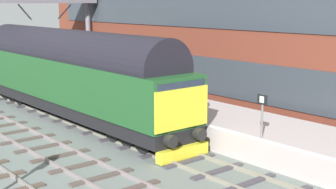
{
  "coord_description": "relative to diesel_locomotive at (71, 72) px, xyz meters",
  "views": [
    {
      "loc": [
        -11.99,
        -16.79,
        6.03
      ],
      "look_at": [
        0.2,
        -2.21,
        2.39
      ],
      "focal_mm": 51.57,
      "sensor_mm": 36.0,
      "label": 1
    }
  ],
  "objects": [
    {
      "name": "station_building",
      "position": [
        9.65,
        -6.45,
        2.99
      ],
      "size": [
        5.52,
        41.83,
        10.94
      ],
      "color": "brown",
      "rests_on": "ground"
    },
    {
      "name": "ground_plane",
      "position": [
        -0.0,
        -5.41,
        -2.48
      ],
      "size": [
        140.0,
        140.0,
        0.0
      ],
      "primitive_type": "plane",
      "color": "slate",
      "rests_on": "ground"
    },
    {
      "name": "platform_number_sign",
      "position": [
        1.95,
        -11.0,
        -0.35
      ],
      "size": [
        0.1,
        0.44,
        1.66
      ],
      "color": "slate",
      "rests_on": "station_platform"
    },
    {
      "name": "station_platform",
      "position": [
        3.6,
        -5.41,
        -1.98
      ],
      "size": [
        4.0,
        44.0,
        1.01
      ],
      "color": "#AEA4A3",
      "rests_on": "ground"
    },
    {
      "name": "track_main",
      "position": [
        -0.0,
        -5.41,
        -2.42
      ],
      "size": [
        2.5,
        60.0,
        0.15
      ],
      "color": "gray",
      "rests_on": "ground"
    },
    {
      "name": "track_adjacent_west",
      "position": [
        -3.52,
        -5.41,
        -2.42
      ],
      "size": [
        2.5,
        60.0,
        0.15
      ],
      "color": "gray",
      "rests_on": "ground"
    },
    {
      "name": "waiting_passenger",
      "position": [
        2.86,
        -3.24,
        -0.49
      ],
      "size": [
        0.41,
        0.5,
        1.64
      ],
      "rotation": [
        0.0,
        0.0,
        1.82
      ],
      "color": "#232B33",
      "rests_on": "station_platform"
    },
    {
      "name": "diesel_locomotive",
      "position": [
        0.0,
        0.0,
        0.0
      ],
      "size": [
        2.74,
        17.81,
        4.68
      ],
      "color": "black",
      "rests_on": "ground"
    }
  ]
}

